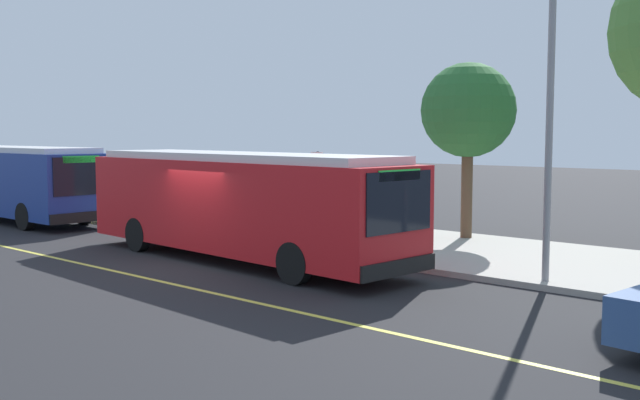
% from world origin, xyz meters
% --- Properties ---
extents(ground_plane, '(120.00, 120.00, 0.00)m').
position_xyz_m(ground_plane, '(0.00, 0.00, 0.00)').
color(ground_plane, '#232326').
extents(sidewalk_curb, '(44.00, 6.40, 0.15)m').
position_xyz_m(sidewalk_curb, '(0.00, 6.00, 0.07)').
color(sidewalk_curb, '#A8A399').
rests_on(sidewalk_curb, ground_plane).
extents(lane_stripe_center, '(36.00, 0.14, 0.01)m').
position_xyz_m(lane_stripe_center, '(0.00, -2.20, 0.00)').
color(lane_stripe_center, '#E0D64C').
rests_on(lane_stripe_center, ground_plane).
extents(transit_bus_main, '(11.37, 3.21, 2.95)m').
position_xyz_m(transit_bus_main, '(0.34, 1.01, 1.62)').
color(transit_bus_main, red).
rests_on(transit_bus_main, ground_plane).
extents(transit_bus_second, '(10.41, 2.65, 2.95)m').
position_xyz_m(transit_bus_second, '(-13.38, 1.28, 1.62)').
color(transit_bus_second, navy).
rests_on(transit_bus_second, ground_plane).
extents(bus_shelter, '(2.90, 1.60, 2.48)m').
position_xyz_m(bus_shelter, '(-1.25, 6.37, 1.92)').
color(bus_shelter, '#333338').
rests_on(bus_shelter, sidewalk_curb).
extents(waiting_bench, '(1.60, 0.48, 0.95)m').
position_xyz_m(waiting_bench, '(-0.86, 6.34, 0.63)').
color(waiting_bench, brown).
rests_on(waiting_bench, sidewalk_curb).
extents(route_sign_post, '(0.44, 0.08, 2.80)m').
position_xyz_m(route_sign_post, '(0.76, 3.69, 1.96)').
color(route_sign_post, '#333338').
rests_on(route_sign_post, sidewalk_curb).
extents(pedestrian_commuter, '(0.24, 0.40, 1.69)m').
position_xyz_m(pedestrian_commuter, '(1.32, 4.74, 1.12)').
color(pedestrian_commuter, '#282D47').
rests_on(pedestrian_commuter, sidewalk_curb).
extents(street_tree_near_shelter, '(2.99, 2.99, 5.56)m').
position_xyz_m(street_tree_near_shelter, '(3.11, 8.18, 4.18)').
color(street_tree_near_shelter, brown).
rests_on(street_tree_near_shelter, sidewalk_curb).
extents(utility_pole, '(0.16, 0.16, 6.40)m').
position_xyz_m(utility_pole, '(8.14, 3.24, 3.35)').
color(utility_pole, gray).
rests_on(utility_pole, sidewalk_curb).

